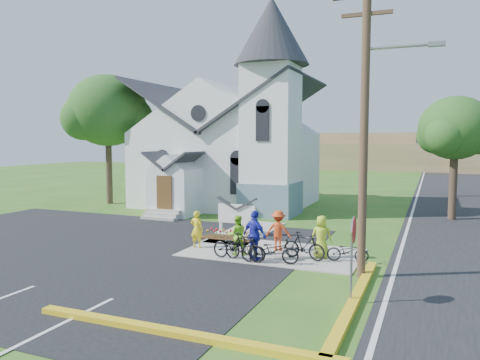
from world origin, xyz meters
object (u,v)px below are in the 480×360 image
at_px(utility_pole, 366,115).
at_px(bike_4, 348,251).
at_px(bike_1, 244,247).
at_px(church_sign, 237,214).
at_px(cyclist_0, 197,229).
at_px(cyclist_1, 237,235).
at_px(cyclist_4, 321,237).
at_px(stop_sign, 353,241).
at_px(cyclist_2, 255,235).
at_px(bike_3, 304,246).
at_px(bike_0, 234,247).
at_px(cyclist_3, 278,230).
at_px(bike_2, 274,250).

bearing_deg(utility_pole, bike_4, 115.51).
bearing_deg(bike_1, church_sign, 37.30).
distance_m(cyclist_0, bike_1, 2.94).
height_order(cyclist_1, cyclist_4, cyclist_4).
bearing_deg(utility_pole, stop_sign, -88.51).
relative_size(utility_pole, bike_4, 6.56).
bearing_deg(cyclist_2, bike_3, -129.70).
distance_m(bike_1, bike_3, 2.29).
xyz_separation_m(cyclist_2, bike_4, (3.29, 1.11, -0.54)).
xyz_separation_m(bike_0, cyclist_3, (1.07, 2.08, 0.33)).
height_order(bike_3, bike_4, bike_3).
xyz_separation_m(bike_3, bike_4, (1.60, 0.27, -0.12)).
distance_m(stop_sign, bike_3, 4.90).
distance_m(bike_3, cyclist_4, 0.79).
bearing_deg(bike_1, cyclist_0, 76.08).
bearing_deg(cyclist_2, bike_2, -168.23).
bearing_deg(cyclist_0, stop_sign, 149.58).
height_order(church_sign, bike_2, church_sign).
height_order(bike_1, bike_2, bike_1).
bearing_deg(bike_0, bike_1, -80.61).
bearing_deg(cyclist_4, utility_pole, 130.45).
bearing_deg(bike_3, cyclist_1, 108.68).
distance_m(bike_0, cyclist_4, 3.37).
relative_size(church_sign, stop_sign, 0.89).
relative_size(bike_0, cyclist_3, 1.15).
xyz_separation_m(cyclist_0, cyclist_4, (5.24, 0.29, 0.04)).
height_order(stop_sign, cyclist_1, stop_sign).
bearing_deg(bike_3, cyclist_4, -37.86).
bearing_deg(stop_sign, utility_pole, 91.49).
bearing_deg(bike_3, bike_0, 126.02).
distance_m(cyclist_0, bike_0, 2.60).
distance_m(bike_0, bike_3, 2.64).
relative_size(cyclist_1, cyclist_2, 0.83).
height_order(utility_pole, bike_1, utility_pole).
distance_m(stop_sign, cyclist_0, 8.36).
bearing_deg(utility_pole, cyclist_2, 172.59).
height_order(church_sign, cyclist_3, cyclist_3).
height_order(cyclist_0, cyclist_4, cyclist_4).
distance_m(bike_3, bike_4, 1.63).
relative_size(church_sign, cyclist_3, 1.33).
distance_m(church_sign, cyclist_2, 4.86).
relative_size(church_sign, bike_2, 1.19).
bearing_deg(cyclist_2, church_sign, -35.13).
xyz_separation_m(cyclist_2, bike_3, (1.69, 0.83, -0.42)).
bearing_deg(cyclist_0, cyclist_2, 161.59).
height_order(bike_2, cyclist_3, cyclist_3).
height_order(utility_pole, cyclist_4, utility_pole).
relative_size(church_sign, cyclist_4, 1.33).
distance_m(cyclist_1, cyclist_2, 1.10).
relative_size(bike_1, cyclist_4, 1.04).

